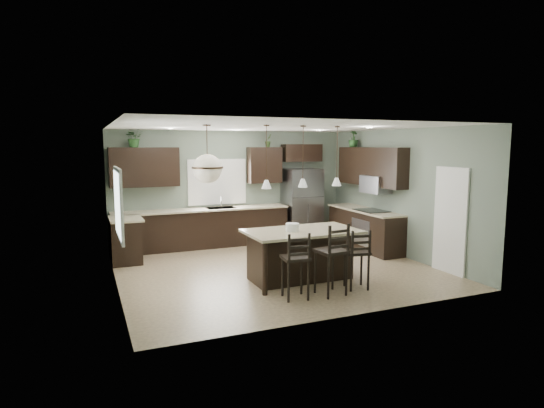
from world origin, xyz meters
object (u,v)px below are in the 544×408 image
Objects in this scene: refrigerator at (302,204)px; kitchen_island at (302,255)px; bar_stool_left at (295,265)px; bar_stool_right at (357,259)px; serving_dish at (292,227)px; plant_back_left at (134,137)px; bar_stool_center at (331,259)px.

kitchen_island is at bearing -116.22° from refrigerator.
bar_stool_left is 1.20m from bar_stool_right.
kitchen_island is 1.85× the size of bar_stool_left.
serving_dish is (-0.20, -0.00, 0.53)m from kitchen_island.
bar_stool_right is 5.69m from plant_back_left.
refrigerator is 4.19m from bar_stool_right.
serving_dish is 0.20× the size of bar_stool_center.
bar_stool_right is (0.84, -0.80, -0.47)m from serving_dish.
refrigerator reaches higher than bar_stool_right.
bar_stool_right is (0.64, -0.80, 0.06)m from kitchen_island.
bar_stool_center reaches higher than kitchen_island.
bar_stool_center reaches higher than bar_stool_left.
refrigerator is 1.69× the size of bar_stool_left.
refrigerator is 3.65m from kitchen_island.
kitchen_island is 4.78m from plant_back_left.
kitchen_island is at bearing 64.58° from bar_stool_left.
bar_stool_left reaches higher than bar_stool_right.
kitchen_island is 1.69× the size of bar_stool_center.
serving_dish is 1.25m from bar_stool_right.
serving_dish reaches higher than bar_stool_right.
bar_stool_left is 0.91× the size of bar_stool_center.
plant_back_left is (-4.10, 0.20, 1.70)m from refrigerator.
bar_stool_center is 2.67× the size of plant_back_left.
kitchen_island is at bearing 0.84° from serving_dish.
kitchen_island is 1.03m from bar_stool_right.
plant_back_left is (-2.57, 4.36, 2.02)m from bar_stool_center.
refrigerator is 1.77× the size of bar_stool_right.
plant_back_left is at bearing 123.70° from serving_dish.
bar_stool_left is at bearing -117.62° from refrigerator.
bar_stool_left is 0.63m from bar_stool_center.
serving_dish is 0.22× the size of bar_stool_left.
refrigerator is 1.54× the size of bar_stool_center.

